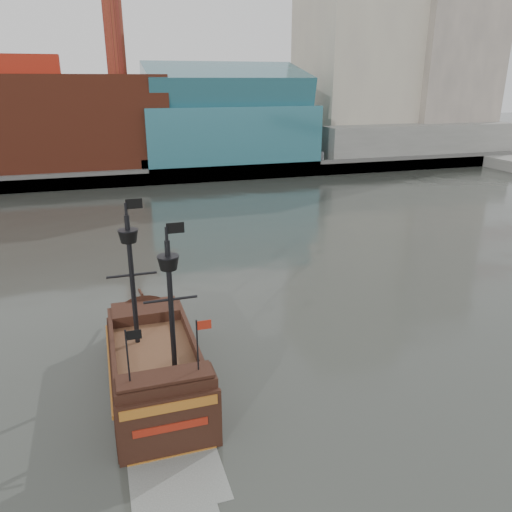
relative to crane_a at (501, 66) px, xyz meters
name	(u,v)px	position (x,y,z in m)	size (l,w,h in m)	color
ground	(368,406)	(-78.63, -82.00, -19.11)	(400.00, 400.00, 0.00)	#292B26
promenade_far	(159,153)	(-78.63, 10.00, -18.11)	(220.00, 60.00, 2.00)	slate
seawall	(180,175)	(-78.63, -19.50, -17.81)	(220.00, 1.00, 2.60)	#4C4C49
skyline	(183,33)	(-73.43, 2.56, 5.44)	(149.00, 45.00, 62.00)	brown
crane_a	(501,66)	(0.00, 0.00, 0.00)	(22.50, 4.00, 32.25)	slate
crane_b	(500,82)	(9.60, 10.00, -3.54)	(19.10, 4.00, 26.25)	slate
pirate_ship	(156,372)	(-89.01, -77.01, -18.10)	(4.85, 14.92, 11.14)	black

